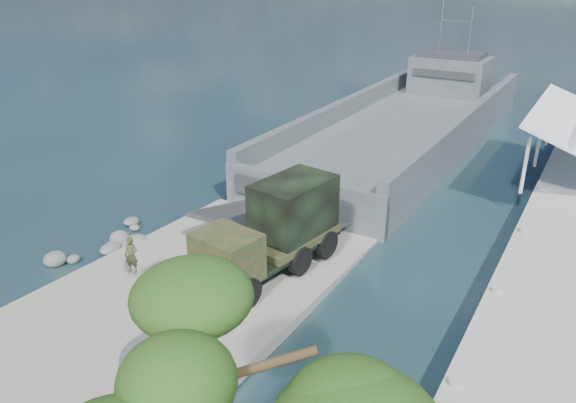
# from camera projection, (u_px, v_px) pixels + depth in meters

# --- Properties ---
(ground) EXTENTS (1400.00, 1400.00, 0.00)m
(ground) POSITION_uv_depth(u_px,v_px,m) (202.00, 287.00, 24.35)
(ground) COLOR #19313D
(ground) RESTS_ON ground
(boat_ramp) EXTENTS (10.00, 18.00, 0.50)m
(boat_ramp) POSITION_uv_depth(u_px,v_px,m) (187.00, 293.00, 23.46)
(boat_ramp) COLOR gray
(boat_ramp) RESTS_ON ground
(shoreline_rocks) EXTENTS (3.20, 5.60, 0.90)m
(shoreline_rocks) POSITION_uv_depth(u_px,v_px,m) (109.00, 248.00, 27.61)
(shoreline_rocks) COLOR #535351
(shoreline_rocks) RESTS_ON ground
(landing_craft) EXTENTS (10.04, 38.29, 11.34)m
(landing_craft) POSITION_uv_depth(u_px,v_px,m) (405.00, 133.00, 42.59)
(landing_craft) COLOR #41494D
(landing_craft) RESTS_ON ground
(military_truck) EXTENTS (3.71, 8.38, 3.76)m
(military_truck) POSITION_uv_depth(u_px,v_px,m) (273.00, 231.00, 24.03)
(military_truck) COLOR black
(military_truck) RESTS_ON boat_ramp
(soldier) EXTENTS (0.67, 0.54, 1.60)m
(soldier) POSITION_uv_depth(u_px,v_px,m) (132.00, 263.00, 23.59)
(soldier) COLOR black
(soldier) RESTS_ON boat_ramp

